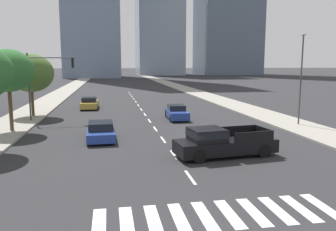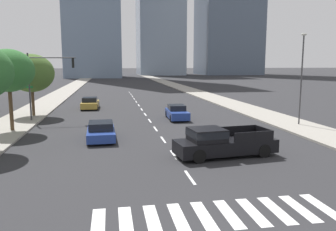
# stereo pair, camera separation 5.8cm
# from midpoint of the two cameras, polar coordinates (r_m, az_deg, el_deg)

# --- Properties ---
(sidewalk_east) EXTENTS (4.00, 260.00, 0.15)m
(sidewalk_east) POSITION_cam_midpoint_polar(r_m,az_deg,el_deg) (40.55, 12.58, 1.21)
(sidewalk_east) COLOR gray
(sidewalk_east) RESTS_ON ground
(sidewalk_west) EXTENTS (4.00, 260.00, 0.15)m
(sidewalk_west) POSITION_cam_midpoint_polar(r_m,az_deg,el_deg) (38.39, -22.24, 0.36)
(sidewalk_west) COLOR gray
(sidewalk_west) RESTS_ON ground
(crosswalk_near) EXTENTS (8.55, 2.35, 0.01)m
(crosswalk_near) POSITION_cam_midpoint_polar(r_m,az_deg,el_deg) (12.44, 8.13, -16.16)
(crosswalk_near) COLOR silver
(crosswalk_near) RESTS_ON ground
(lane_divider_center) EXTENTS (0.14, 50.00, 0.01)m
(lane_divider_center) POSITION_cam_midpoint_polar(r_m,az_deg,el_deg) (39.23, -4.57, 1.04)
(lane_divider_center) COLOR silver
(lane_divider_center) RESTS_ON ground
(pickup_truck) EXTENTS (5.97, 2.66, 1.67)m
(pickup_truck) POSITION_cam_midpoint_polar(r_m,az_deg,el_deg) (19.44, 8.79, -4.50)
(pickup_truck) COLOR black
(pickup_truck) RESTS_ON ground
(sedan_gold_0) EXTENTS (1.99, 4.25, 1.35)m
(sedan_gold_0) POSITION_cam_midpoint_polar(r_m,az_deg,el_deg) (40.67, -13.09, 1.99)
(sedan_gold_0) COLOR #B28E38
(sedan_gold_0) RESTS_ON ground
(sedan_blue_1) EXTENTS (1.99, 4.62, 1.26)m
(sedan_blue_1) POSITION_cam_midpoint_polar(r_m,az_deg,el_deg) (24.07, -11.30, -2.58)
(sedan_blue_1) COLOR navy
(sedan_blue_1) RESTS_ON ground
(sedan_blue_2) EXTENTS (1.85, 4.24, 1.34)m
(sedan_blue_2) POSITION_cam_midpoint_polar(r_m,az_deg,el_deg) (32.17, 1.41, 0.48)
(sedan_blue_2) COLOR navy
(sedan_blue_2) RESTS_ON ground
(traffic_signal_far) EXTENTS (4.42, 0.28, 6.00)m
(traffic_signal_far) POSITION_cam_midpoint_polar(r_m,az_deg,el_deg) (32.49, -19.90, 6.48)
(traffic_signal_far) COLOR #333335
(traffic_signal_far) RESTS_ON sidewalk_west
(street_lamp_east) EXTENTS (0.50, 0.24, 7.53)m
(street_lamp_east) POSITION_cam_midpoint_polar(r_m,az_deg,el_deg) (30.38, 21.47, 6.77)
(street_lamp_east) COLOR #3F3F42
(street_lamp_east) RESTS_ON sidewalk_east
(street_tree_second) EXTENTS (3.79, 3.79, 6.17)m
(street_tree_second) POSITION_cam_midpoint_polar(r_m,az_deg,el_deg) (28.35, -25.37, 6.82)
(street_tree_second) COLOR #4C3823
(street_tree_second) RESTS_ON sidewalk_west
(street_tree_third) EXTENTS (4.35, 4.35, 6.02)m
(street_tree_third) POSITION_cam_midpoint_polar(r_m,az_deg,el_deg) (35.71, -22.13, 6.62)
(street_tree_third) COLOR #4C3823
(street_tree_third) RESTS_ON sidewalk_west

